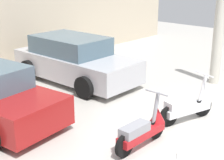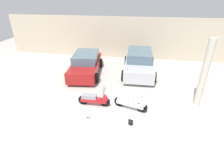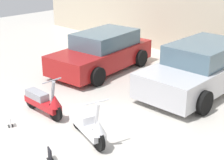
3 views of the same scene
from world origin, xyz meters
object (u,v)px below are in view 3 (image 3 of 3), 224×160
scooter_front_right (88,124)px  car_rear_left (102,52)px  placard_near_right_scooter (50,155)px  scooter_front_left (44,101)px  car_rear_center (200,68)px  placard_near_left_scooter (10,122)px

scooter_front_right → car_rear_left: car_rear_left is taller
car_rear_left → placard_near_right_scooter: car_rear_left is taller
scooter_front_left → car_rear_center: (1.95, 4.32, 0.31)m
car_rear_center → placard_near_left_scooter: car_rear_center is taller
scooter_front_left → car_rear_center: bearing=65.5°
car_rear_center → car_rear_left: bearing=-79.0°
scooter_front_right → car_rear_left: 4.88m
scooter_front_right → car_rear_center: 4.37m
placard_near_right_scooter → placard_near_left_scooter: bearing=174.9°
car_rear_center → placard_near_left_scooter: 5.68m
car_rear_left → placard_near_left_scooter: size_ratio=16.03×
scooter_front_right → car_rear_left: (-3.27, 3.61, 0.25)m
scooter_front_left → placard_near_right_scooter: size_ratio=5.97×
car_rear_center → placard_near_right_scooter: size_ratio=16.64×
car_rear_center → placard_near_left_scooter: (-2.04, -5.27, -0.58)m
scooter_front_left → car_rear_center: size_ratio=0.36×
car_rear_left → scooter_front_right: bearing=35.6°
car_rear_left → scooter_front_left: bearing=16.5°
car_rear_center → placard_near_right_scooter: (-0.19, -5.43, -0.58)m
car_rear_left → car_rear_center: size_ratio=0.96×
placard_near_left_scooter → car_rear_left: bearing=107.6°
scooter_front_left → scooter_front_right: size_ratio=0.99×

